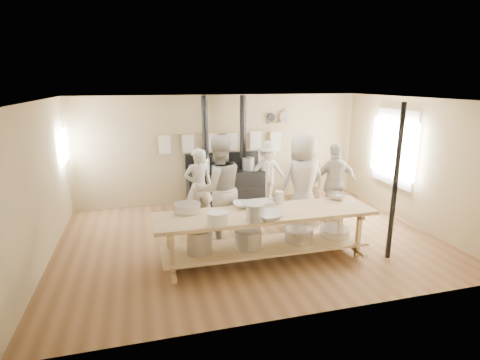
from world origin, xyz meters
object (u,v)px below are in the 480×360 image
object	(u,v)px
stove	(225,184)
cook_center	(303,183)
cook_far_left	(199,187)
cook_left	(219,189)
cook_right	(335,183)
chair	(310,191)
cook_by_window	(268,174)
roasting_pan	(258,204)
prep_table	(265,231)

from	to	relation	value
stove	cook_center	bearing A→B (deg)	-59.59
cook_far_left	cook_center	bearing A→B (deg)	155.09
cook_center	cook_left	bearing A→B (deg)	-1.57
stove	cook_center	distance (m)	2.29
cook_right	stove	bearing A→B (deg)	-32.77
stove	cook_center	size ratio (longest dim) A/B	1.32
stove	cook_far_left	size ratio (longest dim) A/B	1.61
chair	stove	bearing A→B (deg)	-163.14
cook_by_window	roasting_pan	size ratio (longest dim) A/B	3.39
cook_far_left	stove	bearing A→B (deg)	-127.64
cook_by_window	chair	size ratio (longest dim) A/B	1.68
prep_table	cook_center	xyz separation A→B (m)	(1.14, 1.09, 0.46)
cook_center	roasting_pan	size ratio (longest dim) A/B	4.26
cook_center	cook_right	distance (m)	0.90
cook_far_left	cook_by_window	xyz separation A→B (m)	(1.79, 0.84, -0.03)
prep_table	cook_left	world-z (taller)	cook_left
stove	cook_far_left	distance (m)	1.40
cook_far_left	chair	size ratio (longest dim) A/B	1.73
stove	chair	bearing A→B (deg)	-7.77
chair	cook_right	bearing A→B (deg)	-70.40
cook_center	roasting_pan	world-z (taller)	cook_center
cook_far_left	chair	xyz separation A→B (m)	(2.90, 0.83, -0.53)
prep_table	cook_center	world-z (taller)	cook_center
chair	roasting_pan	xyz separation A→B (m)	(-2.15, -2.46, 0.63)
prep_table	cook_right	bearing A→B (deg)	34.15
cook_left	cook_by_window	distance (m)	2.34
cook_right	roasting_pan	size ratio (longest dim) A/B	3.62
prep_table	cook_by_window	xyz separation A→B (m)	(0.99, 2.74, 0.26)
cook_left	cook_center	distance (m)	1.70
prep_table	chair	bearing A→B (deg)	52.33
prep_table	roasting_pan	size ratio (longest dim) A/B	7.81
stove	cook_right	xyz separation A→B (m)	(1.98, -1.67, 0.31)
roasting_pan	chair	bearing A→B (deg)	48.85
chair	roasting_pan	bearing A→B (deg)	-106.52
prep_table	cook_by_window	world-z (taller)	cook_by_window
stove	cook_right	bearing A→B (deg)	-40.09
cook_center	prep_table	bearing A→B (deg)	39.46
prep_table	cook_right	size ratio (longest dim) A/B	2.16
cook_right	prep_table	bearing A→B (deg)	41.47
prep_table	cook_left	size ratio (longest dim) A/B	1.81
cook_right	cook_center	bearing A→B (deg)	24.35
prep_table	cook_center	size ratio (longest dim) A/B	1.83
stove	cook_left	bearing A→B (deg)	-105.72
cook_far_left	prep_table	bearing A→B (deg)	110.68
stove	chair	distance (m)	2.14
cook_left	cook_by_window	bearing A→B (deg)	-140.16
prep_table	roasting_pan	bearing A→B (deg)	99.09
prep_table	chair	size ratio (longest dim) A/B	3.87
cook_far_left	roasting_pan	bearing A→B (deg)	112.73
cook_center	roasting_pan	bearing A→B (deg)	30.47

